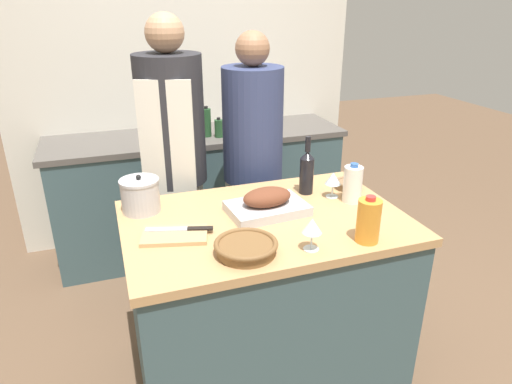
# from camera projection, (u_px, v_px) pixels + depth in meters

# --- Properties ---
(ground_plane) EXTENTS (12.00, 12.00, 0.00)m
(ground_plane) POSITION_uv_depth(u_px,v_px,m) (264.00, 369.00, 2.45)
(ground_plane) COLOR brown
(kitchen_island) EXTENTS (1.29, 0.85, 0.90)m
(kitchen_island) POSITION_uv_depth(u_px,v_px,m) (264.00, 299.00, 2.27)
(kitchen_island) COLOR #3D565B
(kitchen_island) RESTS_ON ground_plane
(back_counter) EXTENTS (2.17, 0.60, 0.92)m
(back_counter) POSITION_uv_depth(u_px,v_px,m) (200.00, 191.00, 3.52)
(back_counter) COLOR #3D565B
(back_counter) RESTS_ON ground_plane
(back_wall) EXTENTS (2.67, 0.10, 2.55)m
(back_wall) POSITION_uv_depth(u_px,v_px,m) (185.00, 77.00, 3.51)
(back_wall) COLOR silver
(back_wall) RESTS_ON ground_plane
(roasting_pan) EXTENTS (0.38, 0.27, 0.12)m
(roasting_pan) POSITION_uv_depth(u_px,v_px,m) (267.00, 204.00, 2.13)
(roasting_pan) COLOR #BCBCC1
(roasting_pan) RESTS_ON kitchen_island
(wicker_basket) EXTENTS (0.25, 0.25, 0.05)m
(wicker_basket) POSITION_uv_depth(u_px,v_px,m) (246.00, 247.00, 1.79)
(wicker_basket) COLOR brown
(wicker_basket) RESTS_ON kitchen_island
(cutting_board) EXTENTS (0.31, 0.23, 0.02)m
(cutting_board) POSITION_uv_depth(u_px,v_px,m) (175.00, 235.00, 1.93)
(cutting_board) COLOR tan
(cutting_board) RESTS_ON kitchen_island
(stock_pot) EXTENTS (0.18, 0.18, 0.18)m
(stock_pot) POSITION_uv_depth(u_px,v_px,m) (140.00, 195.00, 2.14)
(stock_pot) COLOR #B7B7BC
(stock_pot) RESTS_ON kitchen_island
(mixing_bowl) EXTENTS (0.14, 0.14, 0.04)m
(mixing_bowl) POSITION_uv_depth(u_px,v_px,m) (348.00, 184.00, 2.42)
(mixing_bowl) COLOR #846647
(mixing_bowl) RESTS_ON kitchen_island
(juice_jug) EXTENTS (0.10, 0.10, 0.20)m
(juice_jug) POSITION_uv_depth(u_px,v_px,m) (368.00, 221.00, 1.86)
(juice_jug) COLOR orange
(juice_jug) RESTS_ON kitchen_island
(milk_jug) EXTENTS (0.09, 0.09, 0.20)m
(milk_jug) POSITION_uv_depth(u_px,v_px,m) (353.00, 184.00, 2.24)
(milk_jug) COLOR white
(milk_jug) RESTS_ON kitchen_island
(wine_bottle_green) EXTENTS (0.07, 0.07, 0.30)m
(wine_bottle_green) POSITION_uv_depth(u_px,v_px,m) (307.00, 171.00, 2.32)
(wine_bottle_green) COLOR black
(wine_bottle_green) RESTS_ON kitchen_island
(wine_glass_left) EXTENTS (0.08, 0.08, 0.13)m
(wine_glass_left) POSITION_uv_depth(u_px,v_px,m) (333.00, 179.00, 2.28)
(wine_glass_left) COLOR silver
(wine_glass_left) RESTS_ON kitchen_island
(wine_glass_right) EXTENTS (0.08, 0.08, 0.14)m
(wine_glass_right) POSITION_uv_depth(u_px,v_px,m) (312.00, 227.00, 1.80)
(wine_glass_right) COLOR silver
(wine_glass_right) RESTS_ON kitchen_island
(knife_chef) EXTENTS (0.29, 0.11, 0.01)m
(knife_chef) POSITION_uv_depth(u_px,v_px,m) (182.00, 229.00, 1.95)
(knife_chef) COLOR #B7B7BC
(knife_chef) RESTS_ON cutting_board
(stand_mixer) EXTENTS (0.18, 0.14, 0.32)m
(stand_mixer) POSITION_uv_depth(u_px,v_px,m) (265.00, 108.00, 3.54)
(stand_mixer) COLOR silver
(stand_mixer) RESTS_ON back_counter
(condiment_bottle_tall) EXTENTS (0.06, 0.06, 0.22)m
(condiment_bottle_tall) POSITION_uv_depth(u_px,v_px,m) (207.00, 122.00, 3.24)
(condiment_bottle_tall) COLOR #234C28
(condiment_bottle_tall) RESTS_ON back_counter
(condiment_bottle_short) EXTENTS (0.06, 0.06, 0.14)m
(condiment_bottle_short) POSITION_uv_depth(u_px,v_px,m) (219.00, 128.00, 3.24)
(condiment_bottle_short) COLOR #234C28
(condiment_bottle_short) RESTS_ON back_counter
(person_cook_aproned) EXTENTS (0.38, 0.41, 1.77)m
(person_cook_aproned) POSITION_uv_depth(u_px,v_px,m) (174.00, 159.00, 2.62)
(person_cook_aproned) COLOR beige
(person_cook_aproned) RESTS_ON ground_plane
(person_cook_guest) EXTENTS (0.36, 0.36, 1.68)m
(person_cook_guest) POSITION_uv_depth(u_px,v_px,m) (253.00, 160.00, 2.78)
(person_cook_guest) COLOR beige
(person_cook_guest) RESTS_ON ground_plane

